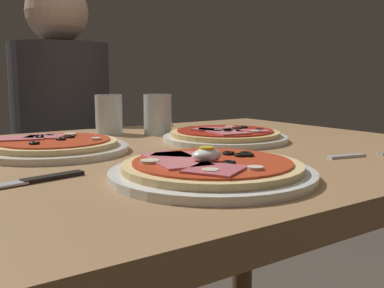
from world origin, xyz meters
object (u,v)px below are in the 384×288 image
object	(u,v)px
dining_table	(188,205)
diner_person	(64,169)
pizza_across_left	(54,146)
water_glass_far	(158,117)
fork	(359,155)
pizza_foreground	(211,170)
water_glass_near	(109,117)
knife	(27,181)
pizza_across_right	(225,136)

from	to	relation	value
dining_table	diner_person	bearing A→B (deg)	90.79
dining_table	pizza_across_left	world-z (taller)	pizza_across_left
pizza_across_left	water_glass_far	world-z (taller)	water_glass_far
water_glass_far	fork	bearing A→B (deg)	-73.68
pizza_foreground	water_glass_far	distance (m)	0.50
pizza_foreground	water_glass_near	world-z (taller)	water_glass_near
pizza_across_left	knife	xyz separation A→B (m)	(-0.11, -0.23, -0.01)
water_glass_far	dining_table	bearing A→B (deg)	-105.49
dining_table	diner_person	world-z (taller)	diner_person
water_glass_near	fork	size ratio (longest dim) A/B	0.63
fork	dining_table	bearing A→B (deg)	128.79
pizza_across_right	pizza_across_left	bearing A→B (deg)	169.75
water_glass_near	diner_person	size ratio (longest dim) A/B	0.08
pizza_across_right	water_glass_far	distance (m)	0.20
knife	water_glass_far	bearing A→B (deg)	40.76
pizza_foreground	water_glass_near	distance (m)	0.55
pizza_across_right	water_glass_far	xyz separation A→B (m)	(-0.06, 0.19, 0.03)
pizza_foreground	pizza_across_left	bearing A→B (deg)	108.40
dining_table	pizza_across_left	distance (m)	0.29
dining_table	water_glass_near	world-z (taller)	water_glass_near
fork	pizza_across_right	bearing A→B (deg)	104.52
pizza_across_right	knife	world-z (taller)	pizza_across_right
pizza_foreground	diner_person	world-z (taller)	diner_person
pizza_across_left	fork	bearing A→B (deg)	-39.20
diner_person	knife	bearing A→B (deg)	68.84
water_glass_far	knife	world-z (taller)	water_glass_far
pizza_across_right	fork	xyz separation A→B (m)	(0.08, -0.29, -0.01)
fork	water_glass_near	bearing A→B (deg)	112.95
dining_table	pizza_foreground	distance (m)	0.30
dining_table	pizza_across_left	xyz separation A→B (m)	(-0.24, 0.11, 0.13)
pizza_foreground	pizza_across_right	world-z (taller)	pizza_foreground
pizza_foreground	pizza_across_right	size ratio (longest dim) A/B	1.06
dining_table	diner_person	distance (m)	0.74
dining_table	pizza_foreground	size ratio (longest dim) A/B	3.67
dining_table	pizza_foreground	bearing A→B (deg)	-116.72
diner_person	water_glass_near	bearing A→B (deg)	87.02
dining_table	knife	distance (m)	0.39
pizza_across_left	pizza_foreground	bearing A→B (deg)	-71.60
pizza_across_left	pizza_across_right	xyz separation A→B (m)	(0.36, -0.07, 0.00)
pizza_across_right	water_glass_near	world-z (taller)	water_glass_near
pizza_across_left	water_glass_near	distance (m)	0.29
fork	diner_person	world-z (taller)	diner_person
dining_table	water_glass_near	xyz separation A→B (m)	(-0.03, 0.30, 0.16)
pizza_across_left	pizza_across_right	size ratio (longest dim) A/B	1.01
pizza_across_right	pizza_foreground	bearing A→B (deg)	-131.63
water_glass_near	diner_person	bearing A→B (deg)	87.02
knife	diner_person	distance (m)	0.95
pizza_foreground	water_glass_far	world-z (taller)	water_glass_far
water_glass_far	knife	xyz separation A→B (m)	(-0.41, -0.35, -0.04)
fork	diner_person	xyz separation A→B (m)	(-0.21, 0.99, -0.17)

